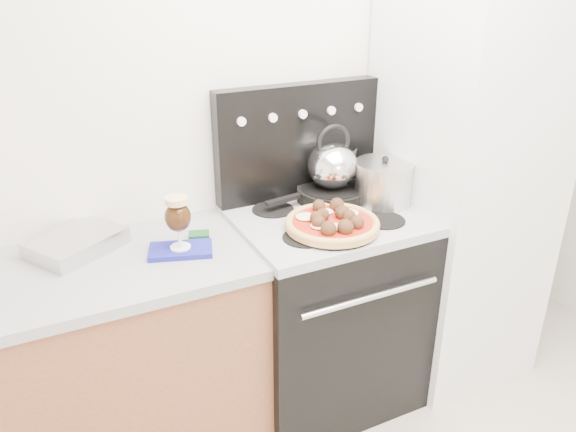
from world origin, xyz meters
TOP-DOWN VIEW (x-y plane):
  - room_shell at (0.00, 0.29)m, footprint 3.52×3.01m
  - base_cabinet at (-1.02, 1.20)m, footprint 1.45×0.60m
  - countertop at (-1.02, 1.20)m, footprint 1.48×0.63m
  - stove_body at (0.08, 1.18)m, footprint 0.76×0.65m
  - cooktop at (0.08, 1.18)m, footprint 0.76×0.65m
  - backguard at (0.08, 1.45)m, footprint 0.76×0.08m
  - fridge at (0.78, 1.15)m, footprint 0.64×0.68m
  - foil_sheet at (-0.90, 1.35)m, footprint 0.39×0.36m
  - oven_mitt at (-0.55, 1.16)m, footprint 0.26×0.20m
  - beer_glass at (-0.55, 1.16)m, footprint 0.12×0.12m
  - pizza_pan at (0.03, 1.04)m, footprint 0.43×0.43m
  - pizza at (0.03, 1.04)m, footprint 0.39×0.39m
  - skillet at (0.18, 1.32)m, footprint 0.36×0.36m
  - tea_kettle at (0.18, 1.32)m, footprint 0.26×0.26m
  - stock_pot at (0.37, 1.19)m, footprint 0.30×0.30m

SIDE VIEW (x-z plane):
  - base_cabinet at x=-1.02m, z-range 0.00..0.86m
  - stove_body at x=0.08m, z-range 0.00..0.88m
  - countertop at x=-1.02m, z-range 0.86..0.90m
  - cooktop at x=0.08m, z-range 0.88..0.92m
  - oven_mitt at x=-0.55m, z-range 0.90..0.92m
  - pizza_pan at x=0.03m, z-range 0.92..0.93m
  - foil_sheet at x=-0.90m, z-range 0.90..0.96m
  - skillet at x=0.18m, z-range 0.92..0.98m
  - fridge at x=0.78m, z-range 0.00..1.90m
  - pizza at x=0.03m, z-range 0.93..0.98m
  - stock_pot at x=0.37m, z-range 0.92..1.10m
  - beer_glass at x=-0.55m, z-range 0.92..1.13m
  - tea_kettle at x=0.18m, z-range 0.98..1.22m
  - backguard at x=0.08m, z-range 0.92..1.42m
  - room_shell at x=0.00m, z-range -0.01..2.51m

